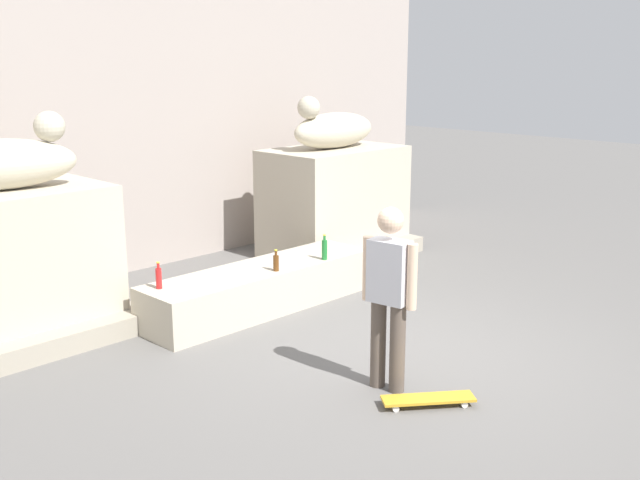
# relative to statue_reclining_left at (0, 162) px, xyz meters

# --- Properties ---
(ground_plane) EXTENTS (40.00, 40.00, 0.00)m
(ground_plane) POSITION_rel_statue_reclining_left_xyz_m (2.44, -3.21, -1.88)
(ground_plane) COLOR #605E5B
(facade_wall) EXTENTS (11.67, 0.60, 5.59)m
(facade_wall) POSITION_rel_statue_reclining_left_xyz_m (2.44, 1.62, 0.91)
(facade_wall) COLOR #A59991
(facade_wall) RESTS_ON ground_plane
(pedestal_left) EXTENTS (2.07, 1.27, 1.60)m
(pedestal_left) POSITION_rel_statue_reclining_left_xyz_m (-0.04, 0.01, -1.08)
(pedestal_left) COLOR #B7AD99
(pedestal_left) RESTS_ON ground_plane
(pedestal_right) EXTENTS (2.07, 1.27, 1.60)m
(pedestal_right) POSITION_rel_statue_reclining_left_xyz_m (4.92, 0.01, -1.08)
(pedestal_right) COLOR #B7AD99
(pedestal_right) RESTS_ON ground_plane
(statue_reclining_left) EXTENTS (1.69, 0.91, 0.78)m
(statue_reclining_left) POSITION_rel_statue_reclining_left_xyz_m (0.00, 0.00, 0.00)
(statue_reclining_left) COLOR beige
(statue_reclining_left) RESTS_ON pedestal_left
(statue_reclining_right) EXTENTS (1.62, 0.63, 0.78)m
(statue_reclining_right) POSITION_rel_statue_reclining_left_xyz_m (4.88, 0.01, 0.00)
(statue_reclining_right) COLOR beige
(statue_reclining_right) RESTS_ON pedestal_right
(ledge_block) EXTENTS (3.03, 0.78, 0.51)m
(ledge_block) POSITION_rel_statue_reclining_left_xyz_m (2.44, -1.16, -1.62)
(ledge_block) COLOR #B7AD99
(ledge_block) RESTS_ON ground_plane
(skater) EXTENTS (0.25, 0.54, 1.67)m
(skater) POSITION_rel_statue_reclining_left_xyz_m (1.80, -3.62, -0.96)
(skater) COLOR brown
(skater) RESTS_ON ground_plane
(skateboard) EXTENTS (0.75, 0.65, 0.08)m
(skateboard) POSITION_rel_statue_reclining_left_xyz_m (1.77, -4.10, -1.82)
(skateboard) COLOR gold
(skateboard) RESTS_ON ground_plane
(bottle_red) EXTENTS (0.06, 0.06, 0.29)m
(bottle_red) POSITION_rel_statue_reclining_left_xyz_m (1.14, -1.01, -1.25)
(bottle_red) COLOR red
(bottle_red) RESTS_ON ledge_block
(bottle_green) EXTENTS (0.07, 0.07, 0.31)m
(bottle_green) POSITION_rel_statue_reclining_left_xyz_m (3.20, -1.46, -1.24)
(bottle_green) COLOR #1E722D
(bottle_green) RESTS_ON ledge_block
(bottle_brown) EXTENTS (0.07, 0.07, 0.25)m
(bottle_brown) POSITION_rel_statue_reclining_left_xyz_m (2.46, -1.40, -1.27)
(bottle_brown) COLOR #593314
(bottle_brown) RESTS_ON ledge_block
(stair_step) EXTENTS (7.02, 0.50, 0.22)m
(stair_step) POSITION_rel_statue_reclining_left_xyz_m (2.44, -0.65, -1.77)
(stair_step) COLOR gray
(stair_step) RESTS_ON ground_plane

